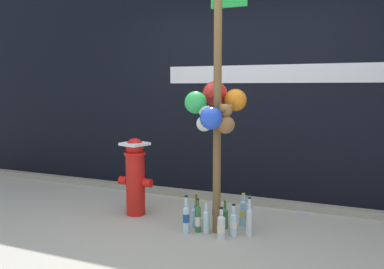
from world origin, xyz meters
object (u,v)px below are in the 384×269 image
at_px(memorial_post, 216,82).
at_px(bottle_10, 198,219).
at_px(bottle_5, 206,220).
at_px(bottle_8, 215,209).
at_px(bottle_1, 196,211).
at_px(bottle_11, 243,212).
at_px(bottle_2, 249,221).
at_px(bottle_4, 225,217).
at_px(bottle_6, 233,223).
at_px(bottle_0, 186,218).
at_px(bottle_9, 221,226).
at_px(bottle_7, 194,216).
at_px(fire_hydrant, 135,175).
at_px(bottle_3, 249,215).

xyz_separation_m(memorial_post, bottle_10, (-0.15, -0.07, -1.32)).
height_order(bottle_5, bottle_8, bottle_8).
xyz_separation_m(bottle_1, bottle_11, (0.48, 0.08, 0.02)).
distance_m(bottle_2, bottle_4, 0.29).
distance_m(bottle_4, bottle_6, 0.21).
distance_m(bottle_8, bottle_11, 0.31).
distance_m(bottle_6, bottle_8, 0.44).
bearing_deg(bottle_11, bottle_4, -135.71).
distance_m(bottle_0, bottle_5, 0.20).
bearing_deg(bottle_11, bottle_0, -139.44).
height_order(bottle_9, bottle_11, bottle_11).
xyz_separation_m(bottle_6, bottle_8, (-0.30, 0.32, 0.00)).
relative_size(bottle_1, bottle_10, 0.93).
bearing_deg(bottle_0, bottle_10, 32.20).
bearing_deg(bottle_2, bottle_9, -140.75).
relative_size(bottle_2, bottle_8, 1.08).
relative_size(bottle_2, bottle_9, 1.24).
distance_m(memorial_post, bottle_5, 1.33).
relative_size(bottle_2, bottle_10, 1.13).
height_order(bottle_2, bottle_5, bottle_2).
bearing_deg(bottle_7, fire_hydrant, 170.28).
relative_size(fire_hydrant, bottle_2, 2.28).
relative_size(fire_hydrant, bottle_7, 2.98).
height_order(bottle_0, bottle_6, bottle_0).
bearing_deg(bottle_1, fire_hydrant, -177.92).
height_order(bottle_6, bottle_7, bottle_6).
xyz_separation_m(bottle_0, bottle_5, (0.19, 0.05, -0.02)).
distance_m(fire_hydrant, bottle_2, 1.36).
bearing_deg(bottle_0, bottle_6, 11.36).
distance_m(bottle_3, bottle_11, 0.14).
bearing_deg(bottle_9, bottle_4, 100.71).
relative_size(bottle_4, bottle_6, 0.96).
xyz_separation_m(bottle_7, bottle_10, (0.08, -0.10, 0.02)).
bearing_deg(bottle_7, bottle_3, 13.40).
relative_size(bottle_1, bottle_11, 0.91).
distance_m(bottle_2, bottle_3, 0.14).
bearing_deg(bottle_8, bottle_11, -3.54).
height_order(bottle_4, bottle_5, bottle_5).
distance_m(fire_hydrant, bottle_6, 1.25).
bearing_deg(bottle_3, bottle_9, -120.35).
bearing_deg(bottle_7, bottle_8, 62.30).
height_order(bottle_1, bottle_5, bottle_5).
bearing_deg(bottle_8, bottle_0, -110.05).
xyz_separation_m(fire_hydrant, bottle_6, (1.19, -0.20, -0.32)).
xyz_separation_m(bottle_1, bottle_6, (0.47, -0.23, 0.00)).
height_order(bottle_8, bottle_9, bottle_8).
distance_m(bottle_1, bottle_10, 0.28).
relative_size(bottle_1, bottle_7, 1.08).
height_order(memorial_post, bottle_8, memorial_post).
distance_m(bottle_4, bottle_10, 0.29).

